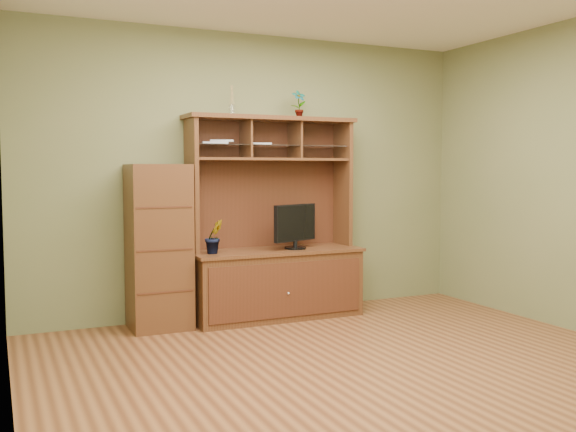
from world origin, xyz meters
TOP-DOWN VIEW (x-y plane):
  - room at (0.00, 0.00)m, footprint 4.54×4.04m
  - media_hutch at (0.09, 1.73)m, footprint 1.66×0.61m
  - monitor at (0.27, 1.64)m, footprint 0.51×0.25m
  - orchid_plant at (-0.53, 1.65)m, footprint 0.19×0.16m
  - top_plant at (0.39, 1.80)m, footprint 0.14×0.10m
  - reed_diffuser at (-0.30, 1.80)m, footprint 0.05×0.05m
  - magazines at (-0.30, 1.81)m, footprint 0.70×0.23m
  - side_cabinet at (-1.01, 1.75)m, footprint 0.52×0.47m

SIDE VIEW (x-z plane):
  - media_hutch at x=0.09m, z-range -0.43..1.47m
  - side_cabinet at x=-1.01m, z-range 0.00..1.45m
  - orchid_plant at x=-0.53m, z-range 0.65..0.96m
  - monitor at x=0.27m, z-range 0.66..1.08m
  - room at x=0.00m, z-range -0.02..2.72m
  - magazines at x=-0.30m, z-range 1.63..1.67m
  - reed_diffuser at x=-0.30m, z-range 1.87..2.14m
  - top_plant at x=0.39m, z-range 1.90..2.17m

